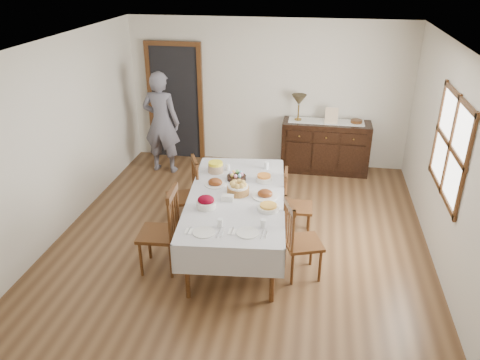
% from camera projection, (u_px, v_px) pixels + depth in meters
% --- Properties ---
extents(ground, '(6.00, 6.00, 0.00)m').
position_uv_depth(ground, '(239.00, 247.00, 6.25)').
color(ground, brown).
extents(room_shell, '(5.02, 6.02, 2.65)m').
position_uv_depth(room_shell, '(233.00, 119.00, 5.94)').
color(room_shell, silver).
rests_on(room_shell, ground).
extents(dining_table, '(1.42, 2.46, 0.81)m').
position_uv_depth(dining_table, '(236.00, 202.00, 5.90)').
color(dining_table, silver).
rests_on(dining_table, ground).
extents(chair_left_near, '(0.48, 0.48, 1.09)m').
position_uv_depth(chair_left_near, '(163.00, 230.00, 5.61)').
color(chair_left_near, '#4D2B13').
rests_on(chair_left_near, ground).
extents(chair_left_far, '(0.57, 0.57, 1.03)m').
position_uv_depth(chair_left_far, '(186.00, 193.00, 6.53)').
color(chair_left_far, '#4D2B13').
rests_on(chair_left_far, ground).
extents(chair_right_near, '(0.53, 0.53, 1.01)m').
position_uv_depth(chair_right_near, '(299.00, 239.00, 5.50)').
color(chair_right_near, '#4D2B13').
rests_on(chair_right_near, ground).
extents(chair_right_far, '(0.41, 0.41, 0.95)m').
position_uv_depth(chair_right_far, '(294.00, 203.00, 6.35)').
color(chair_right_far, '#4D2B13').
rests_on(chair_right_far, ground).
extents(sideboard, '(1.52, 0.55, 0.91)m').
position_uv_depth(sideboard, '(325.00, 147.00, 8.31)').
color(sideboard, black).
rests_on(sideboard, ground).
extents(person, '(0.62, 0.42, 1.92)m').
position_uv_depth(person, '(161.00, 119.00, 8.11)').
color(person, slate).
rests_on(person, ground).
extents(bread_basket, '(0.28, 0.28, 0.17)m').
position_uv_depth(bread_basket, '(238.00, 188.00, 5.87)').
color(bread_basket, olive).
rests_on(bread_basket, dining_table).
extents(egg_basket, '(0.26, 0.26, 0.11)m').
position_uv_depth(egg_basket, '(236.00, 177.00, 6.26)').
color(egg_basket, black).
rests_on(egg_basket, dining_table).
extents(ham_platter_a, '(0.28, 0.28, 0.11)m').
position_uv_depth(ham_platter_a, '(215.00, 183.00, 6.12)').
color(ham_platter_a, silver).
rests_on(ham_platter_a, dining_table).
extents(ham_platter_b, '(0.33, 0.33, 0.11)m').
position_uv_depth(ham_platter_b, '(265.00, 194.00, 5.82)').
color(ham_platter_b, silver).
rests_on(ham_platter_b, dining_table).
extents(beet_bowl, '(0.23, 0.23, 0.16)m').
position_uv_depth(beet_bowl, '(206.00, 202.00, 5.54)').
color(beet_bowl, silver).
rests_on(beet_bowl, dining_table).
extents(carrot_bowl, '(0.21, 0.21, 0.09)m').
position_uv_depth(carrot_bowl, '(264.00, 178.00, 6.21)').
color(carrot_bowl, silver).
rests_on(carrot_bowl, dining_table).
extents(pineapple_bowl, '(0.21, 0.21, 0.15)m').
position_uv_depth(pineapple_bowl, '(216.00, 167.00, 6.46)').
color(pineapple_bowl, tan).
rests_on(pineapple_bowl, dining_table).
extents(casserole_dish, '(0.26, 0.26, 0.07)m').
position_uv_depth(casserole_dish, '(268.00, 207.00, 5.51)').
color(casserole_dish, silver).
rests_on(casserole_dish, dining_table).
extents(butter_dish, '(0.15, 0.10, 0.07)m').
position_uv_depth(butter_dish, '(228.00, 198.00, 5.72)').
color(butter_dish, silver).
rests_on(butter_dish, dining_table).
extents(setting_left, '(0.43, 0.31, 0.10)m').
position_uv_depth(setting_left, '(209.00, 229.00, 5.10)').
color(setting_left, silver).
rests_on(setting_left, dining_table).
extents(setting_right, '(0.43, 0.31, 0.10)m').
position_uv_depth(setting_right, '(252.00, 230.00, 5.09)').
color(setting_right, silver).
rests_on(setting_right, dining_table).
extents(glass_far_a, '(0.06, 0.06, 0.10)m').
position_uv_depth(glass_far_a, '(228.00, 167.00, 6.52)').
color(glass_far_a, white).
rests_on(glass_far_a, dining_table).
extents(glass_far_b, '(0.06, 0.06, 0.10)m').
position_uv_depth(glass_far_b, '(266.00, 165.00, 6.57)').
color(glass_far_b, white).
rests_on(glass_far_b, dining_table).
extents(runner, '(1.30, 0.35, 0.01)m').
position_uv_depth(runner, '(326.00, 121.00, 8.14)').
color(runner, white).
rests_on(runner, sideboard).
extents(table_lamp, '(0.26, 0.26, 0.46)m').
position_uv_depth(table_lamp, '(299.00, 101.00, 8.05)').
color(table_lamp, brown).
rests_on(table_lamp, sideboard).
extents(picture_frame, '(0.22, 0.08, 0.28)m').
position_uv_depth(picture_frame, '(331.00, 116.00, 7.99)').
color(picture_frame, beige).
rests_on(picture_frame, sideboard).
extents(deco_bowl, '(0.20, 0.20, 0.06)m').
position_uv_depth(deco_bowl, '(356.00, 122.00, 8.05)').
color(deco_bowl, '#4D2B13').
rests_on(deco_bowl, sideboard).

